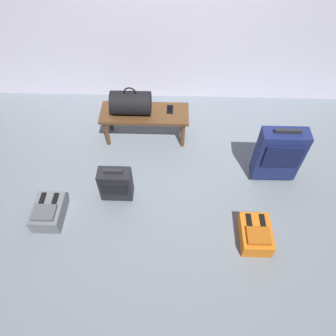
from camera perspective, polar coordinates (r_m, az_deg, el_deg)
The scene contains 8 objects.
ground_plane at distance 3.41m, azimuth 0.67°, elevation -3.74°, with size 6.60×6.60×0.00m, color slate.
bench at distance 3.69m, azimuth -4.20°, elevation 9.26°, with size 1.00×0.36×0.39m.
duffel_bag_black at distance 3.58m, azimuth -6.68°, elevation 11.54°, with size 0.44×0.26×0.34m.
cell_phone at distance 3.66m, azimuth 0.36°, elevation 10.49°, with size 0.07×0.14×0.01m.
suitcase_upright_navy at distance 3.42m, azimuth 19.23°, elevation 2.31°, with size 0.45×0.21×0.71m.
suitcase_small_charcoal at distance 3.20m, azimuth -9.35°, elevation -2.86°, with size 0.32×0.19×0.46m.
backpack_orange at distance 3.14m, azimuth 15.40°, elevation -11.38°, with size 0.28×0.38×0.21m.
backpack_grey at distance 3.36m, azimuth -20.60°, elevation -7.39°, with size 0.28×0.38×0.21m.
Camera 1 is at (0.02, -1.94, 2.81)m, focal length 33.98 mm.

